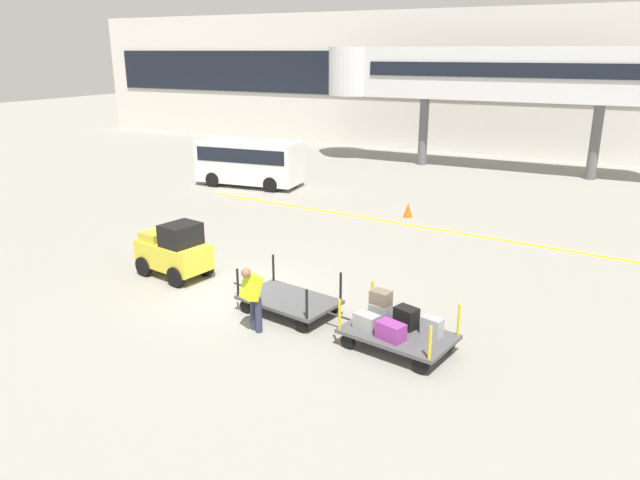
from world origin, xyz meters
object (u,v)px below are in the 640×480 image
(baggage_cart_lead, at_px, (289,300))
(baggage_tug, at_px, (174,250))
(baggage_cart_middle, at_px, (395,326))
(shuttle_van, at_px, (250,159))
(baggage_handler, at_px, (253,296))
(safety_cone_near, at_px, (408,210))

(baggage_cart_lead, bearing_deg, baggage_tug, 170.00)
(baggage_cart_middle, distance_m, shuttle_van, 16.76)
(baggage_tug, relative_size, baggage_handler, 1.45)
(baggage_cart_lead, distance_m, shuttle_van, 14.55)
(baggage_cart_middle, height_order, safety_cone_near, baggage_cart_middle)
(baggage_tug, distance_m, safety_cone_near, 9.69)
(baggage_tug, height_order, baggage_handler, baggage_tug)
(baggage_tug, distance_m, shuttle_van, 11.82)
(baggage_cart_lead, height_order, safety_cone_near, baggage_cart_lead)
(baggage_tug, xyz_separation_m, baggage_handler, (3.87, -1.92, 0.11))
(baggage_handler, bearing_deg, baggage_tug, 153.59)
(baggage_tug, relative_size, baggage_cart_lead, 0.73)
(baggage_cart_lead, xyz_separation_m, baggage_handler, (-0.22, -1.20, 0.52))
(baggage_cart_middle, height_order, shuttle_van, shuttle_van)
(baggage_cart_middle, relative_size, baggage_handler, 1.97)
(baggage_handler, distance_m, safety_cone_near, 10.86)
(baggage_cart_lead, distance_m, safety_cone_near, 9.65)
(baggage_cart_middle, distance_m, safety_cone_near, 10.61)
(baggage_handler, bearing_deg, shuttle_van, 123.84)
(baggage_cart_middle, distance_m, baggage_handler, 3.19)
(baggage_handler, relative_size, safety_cone_near, 2.84)
(baggage_tug, bearing_deg, safety_cone_near, 67.16)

